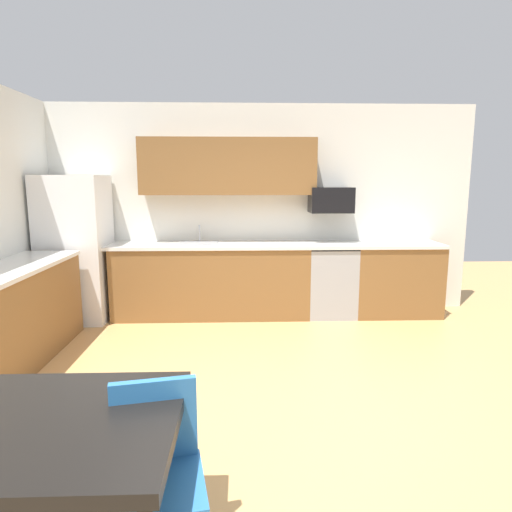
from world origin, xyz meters
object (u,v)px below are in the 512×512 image
Objects in this scene: refrigerator at (76,249)px; chair_near_table at (156,466)px; microwave at (331,200)px; dining_table at (7,435)px; oven_range at (330,280)px.

refrigerator reaches higher than chair_near_table.
microwave is (3.19, 0.18, 0.59)m from refrigerator.
chair_near_table is (1.66, -3.71, -0.39)m from refrigerator.
chair_near_table is (0.59, 0.05, -0.19)m from dining_table.
refrigerator is 2.11× the size of chair_near_table.
oven_range is at bearing -90.00° from microwave.
dining_table is (1.07, -3.77, -0.20)m from refrigerator.
oven_range is at bearing 1.44° from refrigerator.
chair_near_table is (-1.53, -3.79, 0.05)m from oven_range.
oven_range is 0.65× the size of dining_table.
refrigerator is 3.25m from microwave.
oven_range is 4.40m from dining_table.
dining_table is 0.62m from chair_near_table.
refrigerator is 1.97× the size of oven_range.
refrigerator is at bearing -176.77° from microwave.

